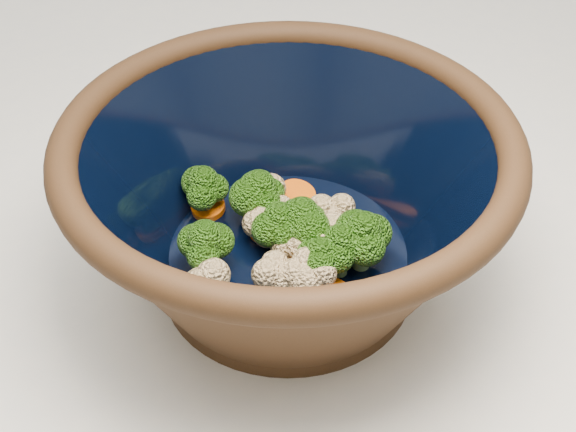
{
  "coord_description": "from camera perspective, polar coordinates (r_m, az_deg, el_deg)",
  "views": [
    {
      "loc": [
        -0.19,
        -0.53,
        1.38
      ],
      "look_at": [
        -0.01,
        -0.1,
        0.97
      ],
      "focal_mm": 50.0,
      "sensor_mm": 36.0,
      "label": 1
    }
  ],
  "objects": [
    {
      "name": "mixing_bowl",
      "position": [
        0.61,
        0.0,
        1.03
      ],
      "size": [
        0.43,
        0.43,
        0.15
      ],
      "rotation": [
        0.0,
        0.0,
        -0.36
      ],
      "color": "black",
      "rests_on": "counter"
    },
    {
      "name": "vegetable_pile",
      "position": [
        0.63,
        -0.3,
        -0.93
      ],
      "size": [
        0.16,
        0.16,
        0.06
      ],
      "color": "#608442",
      "rests_on": "mixing_bowl"
    }
  ]
}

